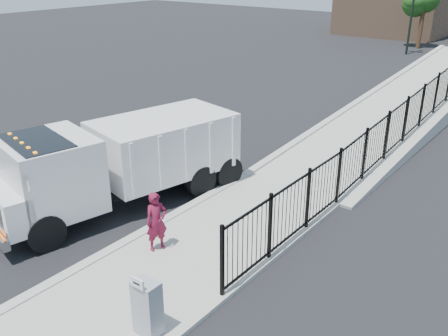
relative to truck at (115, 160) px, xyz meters
The scene contains 10 objects.
ground 2.55m from the truck, ahead, with size 120.00×120.00×0.00m, color black.
sidewalk 4.56m from the truck, 24.38° to the right, with size 3.55×12.00×0.12m, color #9E998E.
curb 3.06m from the truck, 41.67° to the right, with size 0.30×12.00×0.16m, color #ADAAA3.
ramp 16.81m from the truck, 75.74° to the left, with size 3.95×24.00×1.70m, color #9E998E.
iron_fence 13.44m from the truck, 65.59° to the left, with size 0.10×28.00×1.80m, color black.
truck is the anchor object (origin of this frame).
worker 3.27m from the truck, 22.86° to the right, with size 0.60×0.39×1.64m, color maroon.
utility_cabinet 6.35m from the truck, 35.99° to the right, with size 0.55×0.40×1.25m, color gray.
arrow_sign 6.43m from the truck, 37.58° to the right, with size 0.35×0.04×0.22m, color white.
tree_0 36.19m from the truck, 93.21° to the left, with size 2.49×2.49×5.24m.
Camera 1 is at (9.37, -9.54, 7.36)m, focal length 40.00 mm.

